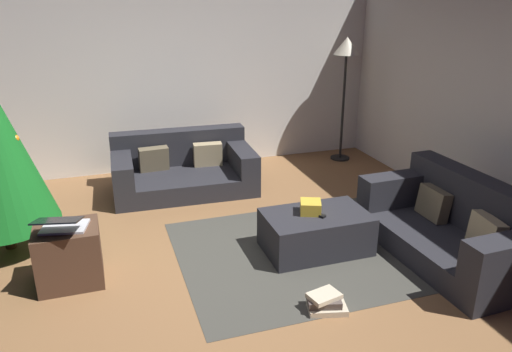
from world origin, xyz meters
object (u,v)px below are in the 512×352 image
couch_right (455,227)px  ottoman (316,232)px  gift_box (311,207)px  book_stack (325,303)px  side_table (69,255)px  laptop (62,225)px  corner_lamp (346,56)px  couch_left (183,168)px  tv_remote (317,215)px

couch_right → ottoman: bearing=65.5°
gift_box → book_stack: size_ratio=0.60×
ottoman → side_table: bearing=176.3°
side_table → laptop: bearing=-102.9°
couch_right → laptop: (-3.40, 0.58, 0.28)m
laptop → corner_lamp: corner_lamp is taller
couch_left → side_table: size_ratio=3.35×
book_stack → couch_right: bearing=15.2°
couch_left → couch_right: couch_right is taller
couch_left → ottoman: bearing=116.6°
side_table → laptop: size_ratio=1.09×
couch_left → couch_right: size_ratio=0.99×
couch_left → tv_remote: (0.90, -2.05, 0.13)m
ottoman → book_stack: size_ratio=2.94×
book_stack → tv_remote: bearing=69.6°
ottoman → gift_box: (-0.05, 0.04, 0.25)m
laptop → corner_lamp: 4.51m
gift_box → side_table: 2.18m
couch_right → corner_lamp: 3.17m
couch_right → laptop: 3.47m
corner_lamp → book_stack: bearing=-119.2°
laptop → ottoman: bearing=-2.2°
gift_box → corner_lamp: bearing=56.6°
tv_remote → couch_right: bearing=-53.9°
laptop → book_stack: 2.20m
laptop → book_stack: size_ratio=1.43×
ottoman → laptop: (-2.23, 0.09, 0.38)m
couch_right → tv_remote: bearing=67.3°
ottoman → side_table: side_table is taller
couch_right → book_stack: 1.58m
couch_left → laptop: 2.35m
couch_right → laptop: size_ratio=3.68×
gift_box → tv_remote: (0.03, -0.08, -0.05)m
side_table → gift_box: bearing=-2.6°
ottoman → tv_remote: size_ratio=6.13×
couch_right → side_table: 3.45m
ottoman → tv_remote: tv_remote is taller
gift_box → couch_right: bearing=-23.9°
tv_remote → corner_lamp: 3.10m
laptop → couch_left: bearing=55.6°
couch_left → book_stack: 2.98m
couch_right → side_table: bearing=77.7°
couch_left → laptop: laptop is taller
couch_left → tv_remote: 2.24m
ottoman → couch_right: bearing=-22.9°
book_stack → side_table: bearing=150.8°
couch_right → book_stack: bearing=103.6°
couch_left → side_table: 2.28m
couch_right → gift_box: 1.35m
couch_left → corner_lamp: 2.76m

